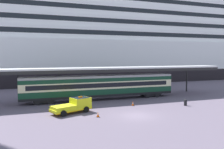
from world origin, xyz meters
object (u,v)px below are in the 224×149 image
traffic_cone_mid (98,115)px  traffic_cone_near (133,103)px  cruise_ship (132,32)px  train_carriage (101,86)px  quay_bollard (185,102)px  service_truck (74,105)px

traffic_cone_mid → traffic_cone_near: bearing=33.8°
cruise_ship → traffic_cone_near: 42.44m
cruise_ship → train_carriage: (-19.31, -30.12, -12.58)m
cruise_ship → traffic_cone_mid: 49.07m
cruise_ship → quay_bollard: size_ratio=129.08×
train_carriage → traffic_cone_mid: bearing=-108.5°
train_carriage → traffic_cone_near: (3.07, -6.29, -1.98)m
traffic_cone_near → traffic_cone_mid: bearing=-146.2°
cruise_ship → traffic_cone_mid: bearing=-119.3°
train_carriage → traffic_cone_mid: 11.52m
cruise_ship → traffic_cone_mid: (-22.91, -40.87, -14.59)m
traffic_cone_near → service_truck: bearing=-172.1°
service_truck → traffic_cone_near: bearing=7.9°
quay_bollard → cruise_ship: bearing=77.2°
quay_bollard → traffic_cone_near: bearing=161.4°
service_truck → quay_bollard: 16.40m
service_truck → quay_bollard: (16.34, -1.26, -0.47)m
service_truck → quay_bollard: service_truck is taller
service_truck → traffic_cone_mid: service_truck is taller
cruise_ship → quay_bollard: (-8.81, -38.91, -14.38)m
traffic_cone_near → cruise_ship: bearing=66.0°
cruise_ship → traffic_cone_near: bearing=-114.0°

